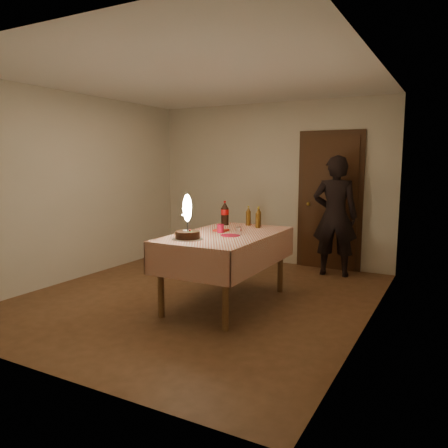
{
  "coord_description": "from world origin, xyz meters",
  "views": [
    {
      "loc": [
        2.75,
        -4.43,
        1.65
      ],
      "look_at": [
        0.41,
        -0.1,
        0.95
      ],
      "focal_mm": 35.0,
      "sensor_mm": 36.0,
      "label": 1
    }
  ],
  "objects": [
    {
      "name": "amber_bottle_left",
      "position": [
        0.36,
        0.66,
        0.95
      ],
      "size": [
        0.06,
        0.06,
        0.25
      ],
      "color": "#57360F",
      "rests_on": "dining_table"
    },
    {
      "name": "red_plate",
      "position": [
        0.52,
        -0.16,
        0.84
      ],
      "size": [
        0.22,
        0.22,
        0.01
      ],
      "primitive_type": "cylinder",
      "color": "#B20C27",
      "rests_on": "dining_table"
    },
    {
      "name": "cola_bottle",
      "position": [
        0.07,
        0.56,
        0.99
      ],
      "size": [
        0.1,
        0.1,
        0.32
      ],
      "color": "black",
      "rests_on": "dining_table"
    },
    {
      "name": "amber_bottle_mid",
      "position": [
        0.5,
        0.67,
        0.95
      ],
      "size": [
        0.06,
        0.06,
        0.25
      ],
      "color": "#57360F",
      "rests_on": "dining_table"
    },
    {
      "name": "napkin_stack",
      "position": [
        0.27,
        0.08,
        0.84
      ],
      "size": [
        0.15,
        0.15,
        0.02
      ],
      "primitive_type": "cube",
      "color": "red",
      "rests_on": "dining_table"
    },
    {
      "name": "birthday_cake",
      "position": [
        0.22,
        -0.57,
        0.96
      ],
      "size": [
        0.33,
        0.33,
        0.48
      ],
      "color": "white",
      "rests_on": "dining_table"
    },
    {
      "name": "ground",
      "position": [
        0.0,
        0.0,
        0.0
      ],
      "size": [
        4.0,
        4.5,
        0.01
      ],
      "primitive_type": "cube",
      "color": "brown",
      "rests_on": "ground"
    },
    {
      "name": "red_cup",
      "position": [
        0.33,
        -0.03,
        0.88
      ],
      "size": [
        0.08,
        0.08,
        0.1
      ],
      "primitive_type": "cylinder",
      "color": "#A70B27",
      "rests_on": "dining_table"
    },
    {
      "name": "room_shell",
      "position": [
        0.03,
        0.08,
        1.65
      ],
      "size": [
        4.04,
        4.54,
        2.62
      ],
      "color": "beige",
      "rests_on": "ground"
    },
    {
      "name": "amber_bottle_right",
      "position": [
        0.55,
        0.53,
        0.95
      ],
      "size": [
        0.06,
        0.06,
        0.25
      ],
      "color": "#57360F",
      "rests_on": "dining_table"
    },
    {
      "name": "dining_table",
      "position": [
        0.41,
        -0.05,
        0.72
      ],
      "size": [
        1.02,
        1.72,
        0.83
      ],
      "color": "brown",
      "rests_on": "ground"
    },
    {
      "name": "clear_cup",
      "position": [
        0.58,
        -0.07,
        0.88
      ],
      "size": [
        0.07,
        0.07,
        0.09
      ],
      "primitive_type": "cylinder",
      "color": "white",
      "rests_on": "dining_table"
    },
    {
      "name": "photographer",
      "position": [
        1.18,
        1.85,
        0.88
      ],
      "size": [
        0.7,
        0.51,
        1.75
      ],
      "color": "black",
      "rests_on": "ground"
    }
  ]
}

